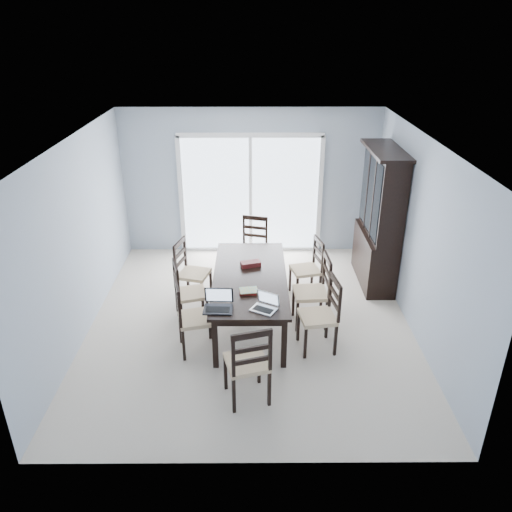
% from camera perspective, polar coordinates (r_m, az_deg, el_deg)
% --- Properties ---
extents(floor, '(5.00, 5.00, 0.00)m').
position_cam_1_polar(floor, '(7.20, -0.67, -7.57)').
color(floor, beige).
rests_on(floor, ground).
extents(ceiling, '(5.00, 5.00, 0.00)m').
position_cam_1_polar(ceiling, '(6.17, -0.80, 13.09)').
color(ceiling, white).
rests_on(ceiling, back_wall).
extents(back_wall, '(4.50, 0.02, 2.60)m').
position_cam_1_polar(back_wall, '(8.92, -0.63, 8.40)').
color(back_wall, '#99A6B7').
rests_on(back_wall, floor).
extents(wall_left, '(0.02, 5.00, 2.60)m').
position_cam_1_polar(wall_left, '(6.97, -19.58, 1.80)').
color(wall_left, '#99A6B7').
rests_on(wall_left, floor).
extents(wall_right, '(0.02, 5.00, 2.60)m').
position_cam_1_polar(wall_right, '(6.94, 18.21, 1.90)').
color(wall_right, '#99A6B7').
rests_on(wall_right, floor).
extents(balcony, '(4.50, 2.00, 0.10)m').
position_cam_1_polar(balcony, '(10.33, -0.57, 2.88)').
color(balcony, gray).
rests_on(balcony, ground).
extents(railing, '(4.50, 0.06, 1.10)m').
position_cam_1_polar(railing, '(11.06, -0.57, 7.75)').
color(railing, '#99999E').
rests_on(railing, balcony).
extents(dining_table, '(1.00, 2.20, 0.75)m').
position_cam_1_polar(dining_table, '(6.85, -0.70, -2.85)').
color(dining_table, black).
rests_on(dining_table, floor).
extents(china_hutch, '(0.50, 1.38, 2.20)m').
position_cam_1_polar(china_hutch, '(8.06, 13.90, 4.01)').
color(china_hutch, black).
rests_on(china_hutch, floor).
extents(sliding_door, '(2.52, 0.05, 2.18)m').
position_cam_1_polar(sliding_door, '(8.97, -0.63, 7.06)').
color(sliding_door, silver).
rests_on(sliding_door, floor).
extents(chair_left_near, '(0.54, 0.53, 1.16)m').
position_cam_1_polar(chair_left_near, '(6.37, -7.81, -6.11)').
color(chair_left_near, black).
rests_on(chair_left_near, floor).
extents(chair_left_mid, '(0.51, 0.51, 1.08)m').
position_cam_1_polar(chair_left_mid, '(7.00, -8.18, -3.44)').
color(chair_left_mid, black).
rests_on(chair_left_mid, floor).
extents(chair_left_far, '(0.53, 0.52, 1.12)m').
position_cam_1_polar(chair_left_far, '(7.53, -7.83, -1.02)').
color(chair_left_far, black).
rests_on(chair_left_far, floor).
extents(chair_right_near, '(0.51, 0.50, 1.16)m').
position_cam_1_polar(chair_right_near, '(6.43, 7.95, -5.78)').
color(chair_right_near, black).
rests_on(chair_right_near, floor).
extents(chair_right_mid, '(0.49, 0.47, 1.19)m').
position_cam_1_polar(chair_right_mid, '(6.93, 7.11, -3.13)').
color(chair_right_mid, black).
rests_on(chair_right_mid, floor).
extents(chair_right_far, '(0.50, 0.49, 1.08)m').
position_cam_1_polar(chair_right_far, '(7.66, 6.35, -0.65)').
color(chair_right_far, black).
rests_on(chair_right_far, floor).
extents(chair_end_near, '(0.55, 0.56, 1.19)m').
position_cam_1_polar(chair_end_near, '(5.49, -0.80, -11.49)').
color(chair_end_near, black).
rests_on(chair_end_near, floor).
extents(chair_end_far, '(0.53, 0.54, 1.15)m').
position_cam_1_polar(chair_end_far, '(8.26, -0.28, 1.83)').
color(chair_end_far, black).
rests_on(chair_end_far, floor).
extents(laptop_dark, '(0.36, 0.26, 0.24)m').
position_cam_1_polar(laptop_dark, '(6.03, -4.38, -5.72)').
color(laptop_dark, black).
rests_on(laptop_dark, dining_table).
extents(laptop_silver, '(0.36, 0.32, 0.20)m').
position_cam_1_polar(laptop_silver, '(6.02, 0.88, -5.81)').
color(laptop_silver, '#B8B8BA').
rests_on(laptop_silver, dining_table).
extents(book_stack, '(0.25, 0.21, 0.04)m').
position_cam_1_polar(book_stack, '(6.41, -0.90, -4.03)').
color(book_stack, maroon).
rests_on(book_stack, dining_table).
extents(cell_phone, '(0.12, 0.06, 0.01)m').
position_cam_1_polar(cell_phone, '(6.03, 0.41, -6.21)').
color(cell_phone, black).
rests_on(cell_phone, dining_table).
extents(game_box, '(0.30, 0.21, 0.07)m').
position_cam_1_polar(game_box, '(7.07, -0.62, -0.90)').
color(game_box, '#4C0F18').
rests_on(game_box, dining_table).
extents(hot_tub, '(2.02, 1.86, 0.94)m').
position_cam_1_polar(hot_tub, '(10.27, -1.75, 5.85)').
color(hot_tub, maroon).
rests_on(hot_tub, balcony).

